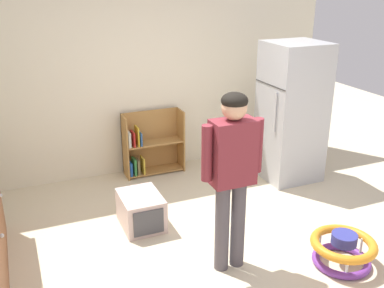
{
  "coord_description": "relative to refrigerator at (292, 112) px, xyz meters",
  "views": [
    {
      "loc": [
        -1.66,
        -3.23,
        2.54
      ],
      "look_at": [
        -0.07,
        0.57,
        0.97
      ],
      "focal_mm": 41.67,
      "sensor_mm": 36.0,
      "label": 1
    }
  ],
  "objects": [
    {
      "name": "back_wall",
      "position": [
        -1.63,
        1.01,
        0.46
      ],
      "size": [
        5.2,
        0.06,
        2.7
      ],
      "primitive_type": "cube",
      "color": "#EEE5C8",
      "rests_on": "ground"
    },
    {
      "name": "bookshelf",
      "position": [
        -1.67,
        0.83,
        -0.52
      ],
      "size": [
        0.8,
        0.28,
        0.85
      ],
      "color": "#AE7E42",
      "rests_on": "ground"
    },
    {
      "name": "refrigerator",
      "position": [
        0.0,
        0.0,
        0.0
      ],
      "size": [
        0.73,
        0.68,
        1.78
      ],
      "color": "#B7BABF",
      "rests_on": "ground"
    },
    {
      "name": "pet_carrier",
      "position": [
        -2.18,
        -0.47,
        -0.71
      ],
      "size": [
        0.42,
        0.55,
        0.36
      ],
      "color": "beige",
      "rests_on": "ground"
    },
    {
      "name": "standing_person",
      "position": [
        -1.63,
        -1.47,
        0.11
      ],
      "size": [
        0.57,
        0.22,
        1.66
      ],
      "color": "#514B52",
      "rests_on": "ground"
    },
    {
      "name": "baby_walker",
      "position": [
        -0.65,
        -1.86,
        -0.73
      ],
      "size": [
        0.6,
        0.6,
        0.32
      ],
      "color": "purple",
      "rests_on": "ground"
    },
    {
      "name": "ground_plane",
      "position": [
        -1.63,
        -1.32,
        -0.89
      ],
      "size": [
        12.0,
        12.0,
        0.0
      ],
      "primitive_type": "plane",
      "color": "beige",
      "rests_on": "ground"
    }
  ]
}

